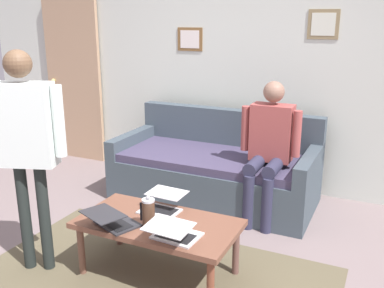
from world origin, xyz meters
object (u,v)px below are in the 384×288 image
object	(u,v)px
couch	(216,170)
coffee_table	(158,227)
laptop_left	(113,220)
person_seated	(269,143)
interior_door	(74,81)
french_press	(148,213)
laptop_right	(162,205)
laptop_center	(174,232)
person_standing	(26,135)

from	to	relation	value
couch	coffee_table	size ratio (longest dim) A/B	1.76
coffee_table	couch	bearing A→B (deg)	-84.02
laptop_left	person_seated	xyz separation A→B (m)	(-0.70, -1.45, 0.26)
interior_door	french_press	xyz separation A→B (m)	(-2.33, 2.08, -0.50)
couch	coffee_table	world-z (taller)	couch
coffee_table	laptop_left	size ratio (longest dim) A/B	2.77
french_press	laptop_right	bearing A→B (deg)	-80.36
coffee_table	person_seated	bearing A→B (deg)	-109.77
coffee_table	laptop_center	xyz separation A→B (m)	(-0.22, 0.18, 0.09)
coffee_table	person_seated	size ratio (longest dim) A/B	0.90
interior_door	couch	world-z (taller)	interior_door
laptop_center	person_standing	bearing A→B (deg)	7.02
interior_door	person_standing	size ratio (longest dim) A/B	1.27
interior_door	coffee_table	size ratio (longest dim) A/B	1.79
laptop_left	french_press	bearing A→B (deg)	-157.22
coffee_table	laptop_right	world-z (taller)	laptop_right
laptop_center	person_standing	xyz separation A→B (m)	(1.08, 0.13, 0.57)
interior_door	laptop_right	xyz separation A→B (m)	(-2.29, 1.80, -0.56)
laptop_left	person_standing	bearing A→B (deg)	10.46
person_seated	laptop_left	bearing A→B (deg)	64.28
person_seated	coffee_table	bearing A→B (deg)	70.23
person_seated	interior_door	bearing A→B (deg)	-14.69
couch	person_standing	bearing A→B (deg)	68.47
person_standing	person_seated	world-z (taller)	person_standing
interior_door	french_press	world-z (taller)	interior_door
laptop_center	french_press	world-z (taller)	french_press
coffee_table	person_standing	bearing A→B (deg)	19.88
interior_door	laptop_center	xyz separation A→B (m)	(-2.57, 2.16, -0.56)
laptop_right	person_seated	xyz separation A→B (m)	(-0.51, -1.07, 0.26)
laptop_left	person_standing	world-z (taller)	person_standing
interior_door	couch	distance (m)	2.36
french_press	person_standing	distance (m)	1.01
person_standing	laptop_left	bearing A→B (deg)	-169.54
laptop_left	laptop_right	distance (m)	0.42
laptop_center	person_seated	distance (m)	1.47
interior_door	laptop_right	distance (m)	2.96
coffee_table	french_press	xyz separation A→B (m)	(0.02, 0.10, 0.15)
interior_door	laptop_left	distance (m)	3.08
coffee_table	laptop_right	size ratio (longest dim) A/B	3.46
couch	laptop_right	size ratio (longest dim) A/B	6.08
laptop_right	person_standing	world-z (taller)	person_standing
interior_door	coffee_table	xyz separation A→B (m)	(-2.35, 1.98, -0.65)
couch	french_press	world-z (taller)	couch
french_press	laptop_center	bearing A→B (deg)	162.02
interior_door	person_standing	xyz separation A→B (m)	(-1.49, 2.29, 0.01)
laptop_right	interior_door	bearing A→B (deg)	-38.26
french_press	person_seated	xyz separation A→B (m)	(-0.46, -1.35, 0.20)
interior_door	laptop_center	size ratio (longest dim) A/B	5.93
laptop_center	person_standing	world-z (taller)	person_standing
interior_door	person_seated	distance (m)	2.91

